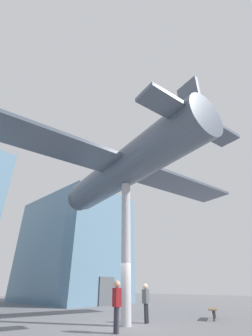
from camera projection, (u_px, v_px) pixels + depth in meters
The scene contains 7 objects.
ground_plane at pixel (126, 326), 9.62m from camera, with size 80.00×80.00×0.00m, color slate.
glass_pavilion_right at pixel (73, 248), 25.82m from camera, with size 8.07×11.92×11.44m.
support_pylon_central at pixel (126, 246), 11.17m from camera, with size 0.47×0.47×6.64m.
suspended_airplane at pixel (124, 169), 13.35m from camera, with size 17.28×12.88×3.39m.
visitor_person at pixel (146, 300), 10.84m from camera, with size 0.44×0.32×1.64m.
visitor_second at pixel (117, 302), 8.60m from camera, with size 0.35×0.45×1.73m.
plaza_bench at pixel (213, 310), 11.74m from camera, with size 1.64×0.96×0.50m.
Camera 1 is at (-8.56, -7.94, 1.52)m, focal length 24.00 mm.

